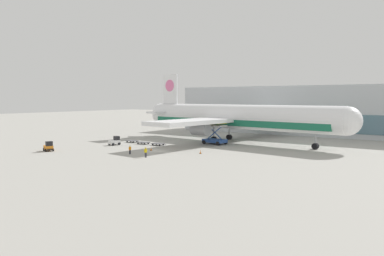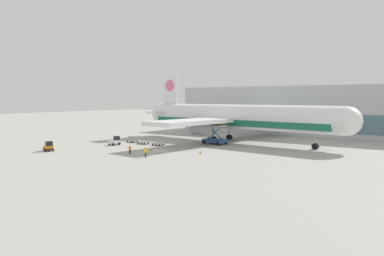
{
  "view_description": "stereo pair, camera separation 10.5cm",
  "coord_description": "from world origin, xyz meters",
  "views": [
    {
      "loc": [
        48.25,
        -56.86,
        10.52
      ],
      "look_at": [
        1.79,
        10.1,
        4.0
      ],
      "focal_mm": 35.0,
      "sensor_mm": 36.0,
      "label": 1
    },
    {
      "loc": [
        48.34,
        -56.8,
        10.52
      ],
      "look_at": [
        1.79,
        10.1,
        4.0
      ],
      "focal_mm": 35.0,
      "sensor_mm": 36.0,
      "label": 2
    }
  ],
  "objects": [
    {
      "name": "airplane_main",
      "position": [
        5.18,
        22.53,
        5.84
      ],
      "size": [
        58.0,
        48.59,
        17.0
      ],
      "rotation": [
        0.0,
        0.0,
        -0.11
      ],
      "color": "white",
      "rests_on": "ground_plane"
    },
    {
      "name": "traffic_cone_near",
      "position": [
        -1.03,
        -0.26,
        0.34
      ],
      "size": [
        0.4,
        0.4,
        0.69
      ],
      "color": "black",
      "rests_on": "ground_plane"
    },
    {
      "name": "baggage_dolly_second",
      "position": [
        -9.51,
        6.73,
        0.39
      ],
      "size": [
        3.7,
        1.52,
        0.48
      ],
      "rotation": [
        0.0,
        0.0,
        0.01
      ],
      "color": "#56565B",
      "rests_on": "ground_plane"
    },
    {
      "name": "ground_crew_far",
      "position": [
        -1.01,
        -6.32,
        0.97
      ],
      "size": [
        0.24,
        0.57,
        1.67
      ],
      "rotation": [
        0.0,
        0.0,
        1.52
      ],
      "color": "black",
      "rests_on": "ground_plane"
    },
    {
      "name": "terminal_building",
      "position": [
        19.78,
        53.84,
        6.99
      ],
      "size": [
        90.0,
        18.2,
        14.0
      ],
      "color": "#B2B7BC",
      "rests_on": "ground_plane"
    },
    {
      "name": "scissor_lift_loader",
      "position": [
        4.08,
        15.96,
        1.89
      ],
      "size": [
        5.5,
        3.87,
        4.87
      ],
      "rotation": [
        0.0,
        0.0,
        -0.11
      ],
      "color": "#284C99",
      "rests_on": "ground_plane"
    },
    {
      "name": "ground_plane",
      "position": [
        0.0,
        0.0,
        0.0
      ],
      "size": [
        400.0,
        400.0,
        0.0
      ],
      "primitive_type": "plane",
      "color": "#9E9B93"
    },
    {
      "name": "baggage_tug_mid",
      "position": [
        -13.49,
        1.75,
        0.88
      ],
      "size": [
        1.97,
        2.64,
        2.0
      ],
      "rotation": [
        0.0,
        0.0,
        1.41
      ],
      "color": "silver",
      "rests_on": "ground_plane"
    },
    {
      "name": "baggage_tug_foreground",
      "position": [
        -17.24,
        -12.53,
        0.88
      ],
      "size": [
        2.78,
        2.33,
        2.0
      ],
      "rotation": [
        0.0,
        0.0,
        -0.37
      ],
      "color": "orange",
      "rests_on": "ground_plane"
    },
    {
      "name": "ground_crew_near",
      "position": [
        3.99,
        -7.52,
        1.1
      ],
      "size": [
        0.33,
        0.54,
        1.85
      ],
      "rotation": [
        0.0,
        0.0,
        4.36
      ],
      "color": "black",
      "rests_on": "ground_plane"
    },
    {
      "name": "traffic_cone_far",
      "position": [
        9.48,
        1.82,
        0.34
      ],
      "size": [
        0.4,
        0.4,
        0.69
      ],
      "color": "black",
      "rests_on": "ground_plane"
    },
    {
      "name": "baggage_dolly_third",
      "position": [
        -5.18,
        6.84,
        0.39
      ],
      "size": [
        3.7,
        1.52,
        0.48
      ],
      "rotation": [
        0.0,
        0.0,
        0.01
      ],
      "color": "#56565B",
      "rests_on": "ground_plane"
    },
    {
      "name": "baggage_dolly_lead",
      "position": [
        -13.88,
        7.64,
        0.39
      ],
      "size": [
        3.7,
        1.52,
        0.48
      ],
      "rotation": [
        0.0,
        0.0,
        0.01
      ],
      "color": "#56565B",
      "rests_on": "ground_plane"
    }
  ]
}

